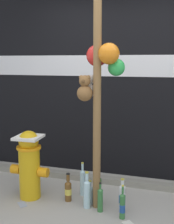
{
  "coord_description": "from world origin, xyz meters",
  "views": [
    {
      "loc": [
        0.66,
        -2.56,
        1.63
      ],
      "look_at": [
        -0.29,
        0.49,
        1.08
      ],
      "focal_mm": 47.98,
      "sensor_mm": 36.0,
      "label": 1
    }
  ],
  "objects_px": {
    "bottle_7": "(100,199)",
    "memorial_post": "(99,49)",
    "bottle_3": "(83,182)",
    "bottle_6": "(99,189)",
    "fire_hydrant": "(29,163)",
    "bottle_1": "(122,206)",
    "bottle_2": "(87,193)",
    "bottle_5": "(90,194)",
    "bottle_0": "(68,190)",
    "bottle_4": "(122,198)"
  },
  "relations": [
    {
      "from": "bottle_3",
      "to": "bottle_7",
      "type": "relative_size",
      "value": 1.25
    },
    {
      "from": "bottle_0",
      "to": "bottle_6",
      "type": "distance_m",
      "value": 0.36
    },
    {
      "from": "bottle_7",
      "to": "memorial_post",
      "type": "bearing_deg",
      "value": 116.14
    },
    {
      "from": "memorial_post",
      "to": "bottle_7",
      "type": "bearing_deg",
      "value": -63.86
    },
    {
      "from": "bottle_3",
      "to": "bottle_2",
      "type": "bearing_deg",
      "value": -63.41
    },
    {
      "from": "bottle_3",
      "to": "bottle_5",
      "type": "height_order",
      "value": "bottle_3"
    },
    {
      "from": "bottle_4",
      "to": "bottle_5",
      "type": "relative_size",
      "value": 1.35
    },
    {
      "from": "bottle_3",
      "to": "bottle_1",
      "type": "bearing_deg",
      "value": -35.69
    },
    {
      "from": "fire_hydrant",
      "to": "bottle_6",
      "type": "distance_m",
      "value": 0.88
    },
    {
      "from": "bottle_1",
      "to": "bottle_7",
      "type": "relative_size",
      "value": 1.11
    },
    {
      "from": "bottle_6",
      "to": "bottle_7",
      "type": "xyz_separation_m",
      "value": [
        0.07,
        -0.19,
        -0.03
      ]
    },
    {
      "from": "memorial_post",
      "to": "fire_hydrant",
      "type": "xyz_separation_m",
      "value": [
        -0.84,
        -0.03,
        -1.32
      ]
    },
    {
      "from": "bottle_1",
      "to": "bottle_4",
      "type": "xyz_separation_m",
      "value": [
        -0.03,
        0.13,
        0.03
      ]
    },
    {
      "from": "memorial_post",
      "to": "bottle_6",
      "type": "distance_m",
      "value": 1.58
    },
    {
      "from": "fire_hydrant",
      "to": "bottle_5",
      "type": "height_order",
      "value": "fire_hydrant"
    },
    {
      "from": "bottle_0",
      "to": "bottle_6",
      "type": "bearing_deg",
      "value": 8.27
    },
    {
      "from": "bottle_7",
      "to": "bottle_5",
      "type": "bearing_deg",
      "value": 138.4
    },
    {
      "from": "bottle_2",
      "to": "bottle_6",
      "type": "bearing_deg",
      "value": 55.01
    },
    {
      "from": "bottle_2",
      "to": "bottle_4",
      "type": "bearing_deg",
      "value": 2.18
    },
    {
      "from": "bottle_0",
      "to": "bottle_6",
      "type": "xyz_separation_m",
      "value": [
        0.36,
        0.05,
        0.04
      ]
    },
    {
      "from": "memorial_post",
      "to": "bottle_2",
      "type": "height_order",
      "value": "memorial_post"
    },
    {
      "from": "bottle_3",
      "to": "bottle_4",
      "type": "distance_m",
      "value": 0.61
    },
    {
      "from": "memorial_post",
      "to": "bottle_0",
      "type": "height_order",
      "value": "memorial_post"
    },
    {
      "from": "bottle_1",
      "to": "fire_hydrant",
      "type": "bearing_deg",
      "value": 171.9
    },
    {
      "from": "bottle_6",
      "to": "fire_hydrant",
      "type": "bearing_deg",
      "value": -173.39
    },
    {
      "from": "bottle_2",
      "to": "bottle_3",
      "type": "bearing_deg",
      "value": 116.59
    },
    {
      "from": "bottle_2",
      "to": "bottle_7",
      "type": "height_order",
      "value": "bottle_2"
    },
    {
      "from": "bottle_1",
      "to": "bottle_6",
      "type": "height_order",
      "value": "bottle_6"
    },
    {
      "from": "bottle_4",
      "to": "memorial_post",
      "type": "bearing_deg",
      "value": 167.26
    },
    {
      "from": "bottle_3",
      "to": "bottle_6",
      "type": "height_order",
      "value": "bottle_6"
    },
    {
      "from": "bottle_1",
      "to": "bottle_3",
      "type": "xyz_separation_m",
      "value": [
        -0.57,
        0.41,
        0.03
      ]
    },
    {
      "from": "bottle_1",
      "to": "bottle_2",
      "type": "height_order",
      "value": "bottle_2"
    },
    {
      "from": "memorial_post",
      "to": "bottle_1",
      "type": "bearing_deg",
      "value": -31.83
    },
    {
      "from": "bottle_5",
      "to": "bottle_6",
      "type": "height_order",
      "value": "bottle_6"
    },
    {
      "from": "bottle_3",
      "to": "bottle_7",
      "type": "xyz_separation_m",
      "value": [
        0.31,
        -0.34,
        -0.03
      ]
    },
    {
      "from": "bottle_5",
      "to": "bottle_7",
      "type": "relative_size",
      "value": 0.85
    },
    {
      "from": "fire_hydrant",
      "to": "bottle_7",
      "type": "relative_size",
      "value": 2.47
    },
    {
      "from": "memorial_post",
      "to": "bottle_1",
      "type": "xyz_separation_m",
      "value": [
        0.32,
        -0.2,
        -1.61
      ]
    },
    {
      "from": "memorial_post",
      "to": "bottle_7",
      "type": "distance_m",
      "value": 1.62
    },
    {
      "from": "bottle_1",
      "to": "bottle_3",
      "type": "bearing_deg",
      "value": 144.31
    },
    {
      "from": "bottle_1",
      "to": "memorial_post",
      "type": "bearing_deg",
      "value": 148.17
    },
    {
      "from": "fire_hydrant",
      "to": "bottle_3",
      "type": "xyz_separation_m",
      "value": [
        0.59,
        0.24,
        -0.26
      ]
    },
    {
      "from": "memorial_post",
      "to": "bottle_5",
      "type": "distance_m",
      "value": 1.64
    },
    {
      "from": "bottle_0",
      "to": "bottle_4",
      "type": "relative_size",
      "value": 0.89
    },
    {
      "from": "bottle_4",
      "to": "bottle_7",
      "type": "relative_size",
      "value": 1.15
    },
    {
      "from": "fire_hydrant",
      "to": "bottle_2",
      "type": "xyz_separation_m",
      "value": [
        0.73,
        -0.05,
        -0.25
      ]
    },
    {
      "from": "memorial_post",
      "to": "bottle_4",
      "type": "bearing_deg",
      "value": -12.74
    },
    {
      "from": "memorial_post",
      "to": "bottle_6",
      "type": "height_order",
      "value": "memorial_post"
    },
    {
      "from": "fire_hydrant",
      "to": "memorial_post",
      "type": "bearing_deg",
      "value": 2.32
    },
    {
      "from": "bottle_0",
      "to": "bottle_2",
      "type": "distance_m",
      "value": 0.28
    }
  ]
}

